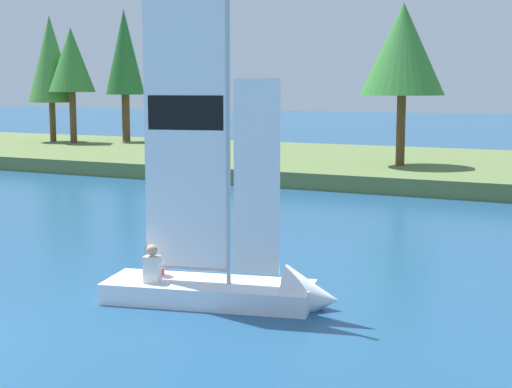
{
  "coord_description": "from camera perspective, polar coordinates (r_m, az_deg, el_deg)",
  "views": [
    {
      "loc": [
        9.59,
        -6.73,
        3.77
      ],
      "look_at": [
        1.51,
        9.54,
        1.2
      ],
      "focal_mm": 53.95,
      "sensor_mm": 36.0,
      "label": 1
    }
  ],
  "objects": [
    {
      "name": "shore_bank",
      "position": [
        34.02,
        9.89,
        2.09
      ],
      "size": [
        80.0,
        13.73,
        0.61
      ],
      "primitive_type": "cube",
      "color": "#5B703D",
      "rests_on": "ground"
    },
    {
      "name": "shoreline_tree_left",
      "position": [
        45.09,
        -15.0,
        9.62
      ],
      "size": [
        2.6,
        2.6,
        7.04
      ],
      "color": "brown",
      "rests_on": "shore_bank"
    },
    {
      "name": "shoreline_tree_midleft",
      "position": [
        43.87,
        -13.54,
        9.6
      ],
      "size": [
        2.54,
        2.54,
        6.32
      ],
      "color": "brown",
      "rests_on": "shore_bank"
    },
    {
      "name": "shoreline_tree_centre",
      "position": [
        44.32,
        -9.73,
        10.25
      ],
      "size": [
        2.17,
        2.17,
        7.4
      ],
      "color": "brown",
      "rests_on": "shore_bank"
    },
    {
      "name": "shoreline_tree_midright",
      "position": [
        31.04,
        10.83,
        10.46
      ],
      "size": [
        3.31,
        3.31,
        6.35
      ],
      "color": "brown",
      "rests_on": "shore_bank"
    },
    {
      "name": "sailboat",
      "position": [
        13.36,
        -1.0,
        -6.09
      ],
      "size": [
        4.26,
        2.08,
        6.43
      ],
      "rotation": [
        0.0,
        0.0,
        0.23
      ],
      "color": "white",
      "rests_on": "ground"
    }
  ]
}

